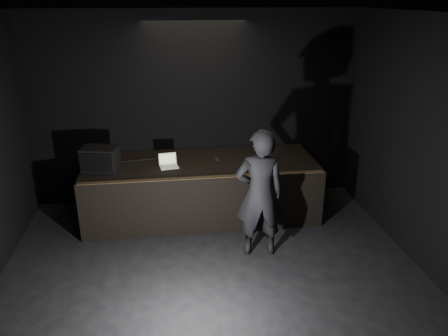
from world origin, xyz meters
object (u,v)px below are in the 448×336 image
stage_riser (201,188)px  stage_monitor (100,159)px  laptop (168,163)px  beer_can (166,160)px  person (260,194)px

stage_riser → stage_monitor: (-1.67, -0.13, 0.69)m
laptop → stage_monitor: bearing=171.0°
stage_monitor → laptop: 1.12m
beer_can → person: person is taller
laptop → person: bearing=-53.1°
stage_monitor → laptop: bearing=11.6°
person → laptop: bearing=-42.3°
laptop → beer_can: 0.12m
stage_monitor → laptop: (1.11, -0.00, -0.14)m
stage_riser → laptop: 0.80m
stage_riser → stage_monitor: 1.81m
stage_riser → person: (0.75, -1.40, 0.49)m
stage_riser → stage_monitor: size_ratio=6.23×
stage_monitor → beer_can: (1.07, 0.10, -0.11)m
stage_riser → stage_monitor: bearing=-175.7°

